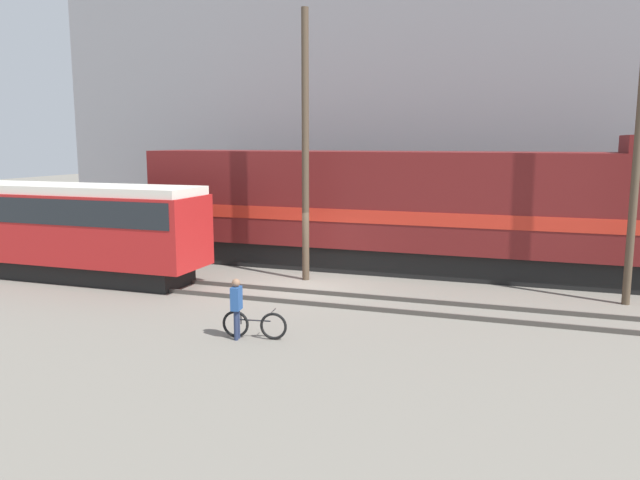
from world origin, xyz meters
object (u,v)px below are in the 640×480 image
Objects in this scene: streetcar at (69,225)px; person at (236,303)px; bicycle at (254,325)px; utility_pole_center at (638,145)px; utility_pole_left at (305,148)px; freight_locomotive at (407,209)px.

streetcar is 6.58× the size of person.
utility_pole_center is (9.56, 6.94, 4.59)m from bicycle.
person is at bearing -144.34° from utility_pole_center.
person is 8.16m from utility_pole_left.
freight_locomotive is at bearing 76.04° from person.
streetcar is 1.09× the size of utility_pole_left.
freight_locomotive is at bearing 160.31° from utility_pole_center.
streetcar is 10.13m from person.
streetcar is (-11.49, -5.38, -0.45)m from freight_locomotive.
utility_pole_left is (-3.21, -2.69, 2.38)m from freight_locomotive.
utility_pole_center is (7.52, -2.69, 2.49)m from freight_locomotive.
bicycle is at bearing 27.30° from person.
utility_pole_center reaches higher than bicycle.
freight_locomotive is 12.21× the size of bicycle.
person is (-0.40, -0.21, 0.60)m from bicycle.
streetcar is 1.07× the size of utility_pole_center.
utility_pole_left is 10.73m from utility_pole_center.
bicycle is 0.18× the size of utility_pole_left.
person is at bearing -83.89° from utility_pole_left.
freight_locomotive reaches higher than bicycle.
bicycle is (9.44, -4.25, -1.64)m from streetcar.
person is (-2.45, -9.84, -1.49)m from freight_locomotive.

